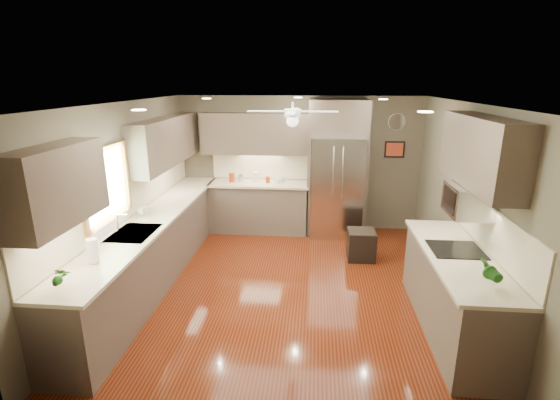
% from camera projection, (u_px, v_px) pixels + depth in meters
% --- Properties ---
extents(floor, '(5.00, 5.00, 0.00)m').
position_uv_depth(floor, '(290.00, 287.00, 5.65)').
color(floor, '#431109').
rests_on(floor, ground).
extents(ceiling, '(5.00, 5.00, 0.00)m').
position_uv_depth(ceiling, '(291.00, 103.00, 4.93)').
color(ceiling, white).
rests_on(ceiling, ground).
extents(wall_back, '(4.50, 0.00, 4.50)m').
position_uv_depth(wall_back, '(299.00, 164.00, 7.68)').
color(wall_back, brown).
rests_on(wall_back, ground).
extents(wall_front, '(4.50, 0.00, 4.50)m').
position_uv_depth(wall_front, '(268.00, 301.00, 2.90)').
color(wall_front, brown).
rests_on(wall_front, ground).
extents(wall_left, '(0.00, 5.00, 5.00)m').
position_uv_depth(wall_left, '(125.00, 197.00, 5.48)').
color(wall_left, brown).
rests_on(wall_left, ground).
extents(wall_right, '(0.00, 5.00, 5.00)m').
position_uv_depth(wall_right, '(469.00, 206.00, 5.10)').
color(wall_right, brown).
rests_on(wall_right, ground).
extents(canister_a, '(0.13, 0.13, 0.17)m').
position_uv_depth(canister_a, '(232.00, 178.00, 7.57)').
color(canister_a, '#9C2B11').
rests_on(canister_a, back_run).
extents(canister_b, '(0.09, 0.09, 0.15)m').
position_uv_depth(canister_b, '(241.00, 178.00, 7.59)').
color(canister_b, silver).
rests_on(canister_b, back_run).
extents(canister_c, '(0.15, 0.15, 0.20)m').
position_uv_depth(canister_c, '(256.00, 177.00, 7.56)').
color(canister_c, beige).
rests_on(canister_c, back_run).
extents(canister_d, '(0.09, 0.09, 0.12)m').
position_uv_depth(canister_d, '(268.00, 180.00, 7.50)').
color(canister_d, '#9C2B11').
rests_on(canister_d, back_run).
extents(soap_bottle, '(0.11, 0.11, 0.19)m').
position_uv_depth(soap_bottle, '(144.00, 210.00, 5.65)').
color(soap_bottle, white).
rests_on(soap_bottle, left_run).
extents(potted_plant_left, '(0.17, 0.14, 0.28)m').
position_uv_depth(potted_plant_left, '(58.00, 277.00, 3.63)').
color(potted_plant_left, '#1A4E16').
rests_on(potted_plant_left, left_run).
extents(potted_plant_right, '(0.20, 0.17, 0.31)m').
position_uv_depth(potted_plant_right, '(489.00, 271.00, 3.71)').
color(potted_plant_right, '#1A4E16').
rests_on(potted_plant_right, right_run).
extents(bowl, '(0.27, 0.27, 0.05)m').
position_uv_depth(bowl, '(279.00, 182.00, 7.50)').
color(bowl, beige).
rests_on(bowl, back_run).
extents(left_run, '(0.65, 4.70, 1.45)m').
position_uv_depth(left_run, '(155.00, 246.00, 5.82)').
color(left_run, brown).
rests_on(left_run, ground).
extents(back_run, '(1.85, 0.65, 1.45)m').
position_uv_depth(back_run, '(260.00, 206.00, 7.67)').
color(back_run, brown).
rests_on(back_run, ground).
extents(uppers, '(4.50, 4.70, 0.95)m').
position_uv_depth(uppers, '(243.00, 145.00, 5.85)').
color(uppers, brown).
rests_on(uppers, wall_left).
extents(window, '(0.05, 1.12, 0.92)m').
position_uv_depth(window, '(106.00, 185.00, 4.92)').
color(window, '#BFF2B2').
rests_on(window, wall_left).
extents(sink, '(0.50, 0.70, 0.32)m').
position_uv_depth(sink, '(134.00, 235.00, 5.08)').
color(sink, silver).
rests_on(sink, left_run).
extents(refrigerator, '(1.06, 0.75, 2.45)m').
position_uv_depth(refrigerator, '(337.00, 171.00, 7.31)').
color(refrigerator, silver).
rests_on(refrigerator, ground).
extents(right_run, '(0.70, 2.20, 1.45)m').
position_uv_depth(right_run, '(455.00, 291.00, 4.58)').
color(right_run, brown).
rests_on(right_run, ground).
extents(microwave, '(0.43, 0.55, 0.34)m').
position_uv_depth(microwave, '(468.00, 200.00, 4.53)').
color(microwave, silver).
rests_on(microwave, wall_right).
extents(ceiling_fan, '(1.18, 1.18, 0.32)m').
position_uv_depth(ceiling_fan, '(293.00, 115.00, 5.27)').
color(ceiling_fan, white).
rests_on(ceiling_fan, ceiling).
extents(recessed_lights, '(2.84, 3.14, 0.01)m').
position_uv_depth(recessed_lights, '(290.00, 102.00, 5.32)').
color(recessed_lights, white).
rests_on(recessed_lights, ceiling).
extents(wall_clock, '(0.30, 0.03, 0.30)m').
position_uv_depth(wall_clock, '(397.00, 122.00, 7.28)').
color(wall_clock, white).
rests_on(wall_clock, wall_back).
extents(framed_print, '(0.36, 0.03, 0.30)m').
position_uv_depth(framed_print, '(395.00, 149.00, 7.42)').
color(framed_print, black).
rests_on(framed_print, wall_back).
extents(stool, '(0.44, 0.44, 0.49)m').
position_uv_depth(stool, '(361.00, 245.00, 6.49)').
color(stool, black).
rests_on(stool, ground).
extents(paper_towel, '(0.11, 0.11, 0.28)m').
position_uv_depth(paper_towel, '(93.00, 251.00, 4.18)').
color(paper_towel, white).
rests_on(paper_towel, left_run).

